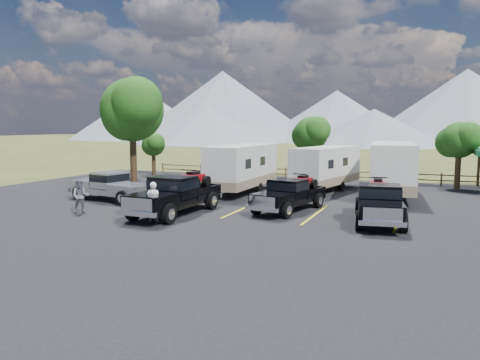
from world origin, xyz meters
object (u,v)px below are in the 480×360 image
at_px(trailer_left, 242,168).
at_px(trailer_center, 326,168).
at_px(rig_left, 176,194).
at_px(person_a, 153,202).
at_px(rig_center, 290,194).
at_px(tree_big_nw, 132,110).
at_px(rig_right, 379,202).
at_px(person_b, 80,196).
at_px(pickup_silver, 112,186).
at_px(trailer_right, 392,169).

relative_size(trailer_left, trailer_center, 1.05).
bearing_deg(rig_left, person_a, -90.08).
relative_size(rig_left, trailer_left, 0.72).
bearing_deg(rig_left, trailer_center, 67.72).
relative_size(trailer_left, person_a, 4.87).
bearing_deg(rig_left, rig_center, 33.80).
xyz_separation_m(tree_big_nw, rig_right, (17.70, -5.70, -4.60)).
bearing_deg(rig_right, rig_center, 156.64).
distance_m(person_a, person_b, 4.58).
height_order(trailer_left, pickup_silver, trailer_left).
bearing_deg(trailer_center, tree_big_nw, -151.75).
height_order(tree_big_nw, trailer_center, tree_big_nw).
bearing_deg(tree_big_nw, person_b, -70.21).
height_order(trailer_right, person_b, trailer_right).
bearing_deg(rig_right, trailer_right, 82.07).
height_order(rig_left, rig_right, rig_left).
bearing_deg(trailer_right, rig_right, -95.16).
relative_size(tree_big_nw, rig_left, 1.20).
relative_size(tree_big_nw, pickup_silver, 1.31).
height_order(rig_right, trailer_center, trailer_center).
height_order(trailer_center, person_b, trailer_center).
bearing_deg(trailer_left, trailer_center, 33.42).
relative_size(rig_left, pickup_silver, 1.09).
bearing_deg(person_b, trailer_left, 30.34).
xyz_separation_m(trailer_center, person_a, (-5.23, -13.40, -0.64)).
height_order(rig_center, rig_right, rig_right).
bearing_deg(trailer_right, rig_left, -139.59).
relative_size(pickup_silver, person_b, 3.40).
bearing_deg(person_a, rig_center, -152.34).
bearing_deg(person_a, tree_big_nw, -67.64).
bearing_deg(tree_big_nw, rig_right, -17.84).
height_order(rig_right, trailer_right, trailer_right).
distance_m(rig_right, person_b, 14.80).
height_order(tree_big_nw, trailer_left, tree_big_nw).
distance_m(trailer_center, pickup_silver, 14.28).
xyz_separation_m(tree_big_nw, person_b, (3.35, -9.30, -4.67)).
distance_m(rig_center, pickup_silver, 10.76).
xyz_separation_m(rig_left, trailer_center, (5.16, 11.44, 0.53)).
bearing_deg(rig_left, person_b, -158.21).
distance_m(rig_left, pickup_silver, 6.06).
height_order(rig_center, trailer_left, trailer_left).
bearing_deg(person_a, trailer_left, -108.89).
distance_m(rig_center, person_a, 7.23).
distance_m(trailer_left, trailer_center, 5.86).
relative_size(rig_right, trailer_center, 0.71).
xyz_separation_m(rig_center, pickup_silver, (-10.72, -0.98, -0.00)).
relative_size(tree_big_nw, person_b, 4.44).
height_order(trailer_left, person_a, trailer_left).
xyz_separation_m(rig_right, person_b, (-14.36, -3.60, -0.08)).
height_order(rig_left, person_b, rig_left).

